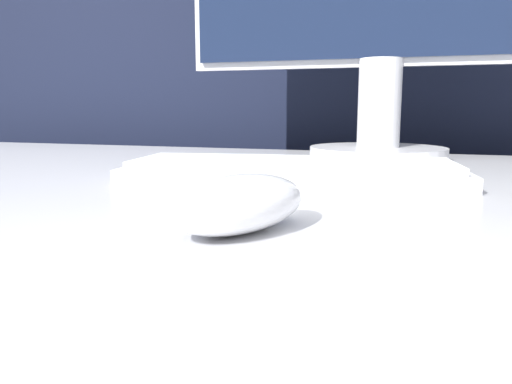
{
  "coord_description": "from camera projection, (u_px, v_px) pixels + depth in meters",
  "views": [
    {
      "loc": [
        0.17,
        -0.41,
        0.82
      ],
      "look_at": [
        0.06,
        -0.07,
        0.75
      ],
      "focal_mm": 35.0,
      "sensor_mm": 36.0,
      "label": 1
    }
  ],
  "objects": [
    {
      "name": "partition_panel",
      "position": [
        331.0,
        158.0,
        1.08
      ],
      "size": [
        5.0,
        0.03,
        1.41
      ],
      "color": "black",
      "rests_on": "ground_plane"
    },
    {
      "name": "keyboard",
      "position": [
        291.0,
        171.0,
        0.56
      ],
      "size": [
        0.38,
        0.18,
        0.02
      ],
      "rotation": [
        0.0,
        0.0,
        0.14
      ],
      "color": "silver",
      "rests_on": "desk"
    },
    {
      "name": "computer_mouse_near",
      "position": [
        240.0,
        203.0,
        0.33
      ],
      "size": [
        0.1,
        0.13,
        0.04
      ],
      "rotation": [
        0.0,
        0.0,
        -0.38
      ],
      "color": "white",
      "rests_on": "desk"
    }
  ]
}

